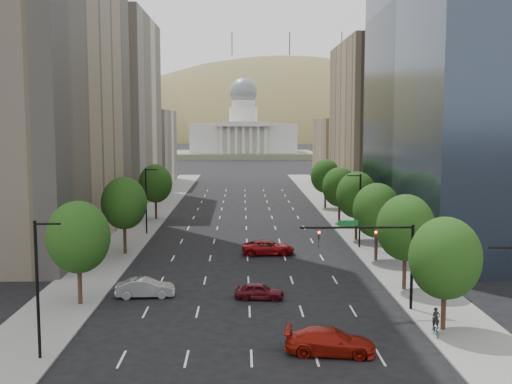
{
  "coord_description": "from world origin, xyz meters",
  "views": [
    {
      "loc": [
        -0.57,
        -18.84,
        15.09
      ],
      "look_at": [
        0.84,
        44.87,
        8.0
      ],
      "focal_mm": 43.99,
      "sensor_mm": 36.0,
      "label": 1
    }
  ],
  "objects": [
    {
      "name": "tree_left_2",
      "position": [
        -14.0,
        78.0,
        5.68
      ],
      "size": [
        5.2,
        5.2,
        8.68
      ],
      "color": "#382316",
      "rests_on": "ground"
    },
    {
      "name": "tree_right_3",
      "position": [
        14.0,
        60.0,
        5.89
      ],
      "size": [
        5.2,
        5.2,
        8.89
      ],
      "color": "#382316",
      "rests_on": "ground"
    },
    {
      "name": "midrise_cream_left",
      "position": [
        -25.0,
        103.0,
        17.5
      ],
      "size": [
        14.0,
        30.0,
        35.0
      ],
      "primitive_type": "cube",
      "color": "beige",
      "rests_on": "ground"
    },
    {
      "name": "tree_right_5",
      "position": [
        14.0,
        90.0,
        5.75
      ],
      "size": [
        5.2,
        5.2,
        8.75
      ],
      "color": "#382316",
      "rests_on": "ground"
    },
    {
      "name": "foothills",
      "position": [
        34.67,
        599.39,
        -37.78
      ],
      "size": [
        720.0,
        413.0,
        263.0
      ],
      "color": "brown",
      "rests_on": "ground"
    },
    {
      "name": "tree_left_1",
      "position": [
        -14.0,
        52.0,
        5.96
      ],
      "size": [
        5.2,
        5.2,
        8.97
      ],
      "color": "#382316",
      "rests_on": "ground"
    },
    {
      "name": "parking_tan_right",
      "position": [
        25.0,
        100.0,
        15.0
      ],
      "size": [
        14.0,
        30.0,
        30.0
      ],
      "primitive_type": "cube",
      "color": "#8C7759",
      "rests_on": "ground"
    },
    {
      "name": "tree_left_0",
      "position": [
        -14.0,
        32.0,
        5.75
      ],
      "size": [
        5.2,
        5.2,
        8.75
      ],
      "color": "#382316",
      "rests_on": "ground"
    },
    {
      "name": "car_red_far",
      "position": [
        2.39,
        51.74,
        0.83
      ],
      "size": [
        6.1,
        2.97,
        1.67
      ],
      "primitive_type": "imported",
      "rotation": [
        0.0,
        0.0,
        1.6
      ],
      "color": "maroon",
      "rests_on": "ground"
    },
    {
      "name": "car_silver",
      "position": [
        -9.0,
        34.38,
        0.83
      ],
      "size": [
        5.18,
        2.14,
        1.67
      ],
      "primitive_type": "imported",
      "rotation": [
        0.0,
        0.0,
        1.65
      ],
      "color": "gray",
      "rests_on": "ground"
    },
    {
      "name": "traffic_signal",
      "position": [
        10.53,
        30.0,
        5.17
      ],
      "size": [
        9.12,
        0.4,
        7.38
      ],
      "color": "black",
      "rests_on": "ground"
    },
    {
      "name": "capitol",
      "position": [
        0.0,
        249.71,
        8.58
      ],
      "size": [
        60.0,
        40.0,
        35.2
      ],
      "color": "#596647",
      "rests_on": "ground"
    },
    {
      "name": "tree_right_0",
      "position": [
        14.0,
        25.0,
        5.39
      ],
      "size": [
        5.2,
        5.2,
        8.39
      ],
      "color": "#382316",
      "rests_on": "ground"
    },
    {
      "name": "filler_left",
      "position": [
        -25.0,
        136.0,
        9.0
      ],
      "size": [
        14.0,
        26.0,
        18.0
      ],
      "primitive_type": "cube",
      "color": "beige",
      "rests_on": "ground"
    },
    {
      "name": "streetlight_ln",
      "position": [
        -13.44,
        65.0,
        4.84
      ],
      "size": [
        1.7,
        0.2,
        9.0
      ],
      "color": "black",
      "rests_on": "ground"
    },
    {
      "name": "cyclist",
      "position": [
        13.0,
        23.53,
        0.84
      ],
      "size": [
        0.61,
        1.57,
        2.04
      ],
      "rotation": [
        0.0,
        0.0,
        -0.05
      ],
      "color": "black",
      "rests_on": "sidewalk_right"
    },
    {
      "name": "tree_right_2",
      "position": [
        14.0,
        48.0,
        5.6
      ],
      "size": [
        5.2,
        5.2,
        8.61
      ],
      "color": "#382316",
      "rests_on": "ground"
    },
    {
      "name": "car_maroon",
      "position": [
        0.88,
        33.48,
        0.72
      ],
      "size": [
        4.37,
        2.13,
        1.44
      ],
      "primitive_type": "imported",
      "rotation": [
        0.0,
        0.0,
        1.46
      ],
      "color": "#470B13",
      "rests_on": "ground"
    },
    {
      "name": "streetlight_rn",
      "position": [
        13.44,
        55.0,
        4.84
      ],
      "size": [
        1.7,
        0.2,
        9.0
      ],
      "color": "black",
      "rests_on": "ground"
    },
    {
      "name": "streetlight_ls",
      "position": [
        -13.44,
        20.0,
        4.84
      ],
      "size": [
        1.7,
        0.2,
        9.0
      ],
      "color": "black",
      "rests_on": "ground"
    },
    {
      "name": "tree_right_4",
      "position": [
        14.0,
        74.0,
        5.46
      ],
      "size": [
        5.2,
        5.2,
        8.46
      ],
      "color": "#382316",
      "rests_on": "ground"
    },
    {
      "name": "tree_right_1",
      "position": [
        14.0,
        36.0,
        5.75
      ],
      "size": [
        5.2,
        5.2,
        8.75
      ],
      "color": "#382316",
      "rests_on": "ground"
    },
    {
      "name": "filler_right",
      "position": [
        25.0,
        133.0,
        8.0
      ],
      "size": [
        14.0,
        26.0,
        16.0
      ],
      "primitive_type": "cube",
      "color": "#8C7759",
      "rests_on": "ground"
    },
    {
      "name": "car_red_near",
      "position": [
        5.16,
        20.62,
        0.86
      ],
      "size": [
        6.2,
        3.19,
        1.72
      ],
      "primitive_type": "imported",
      "rotation": [
        0.0,
        0.0,
        1.44
      ],
      "color": "maroon",
      "rests_on": "ground"
    },
    {
      "name": "sidewalk_left",
      "position": [
        -15.5,
        60.0,
        0.07
      ],
      "size": [
        6.0,
        200.0,
        0.15
      ],
      "primitive_type": "cube",
      "color": "slate",
      "rests_on": "ground"
    },
    {
      "name": "sidewalk_right",
      "position": [
        15.5,
        60.0,
        0.07
      ],
      "size": [
        6.0,
        200.0,
        0.15
      ],
      "primitive_type": "cube",
      "color": "slate",
      "rests_on": "ground"
    }
  ]
}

